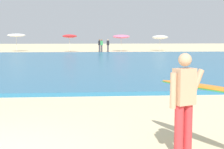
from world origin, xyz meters
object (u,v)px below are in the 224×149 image
Objects in this scene: beach_umbrella_1 at (16,35)px; beachgoer_near_row_right at (100,45)px; surfer_with_board at (195,94)px; beachgoer_near_row_left at (108,45)px; beachgoer_near_row_mid at (102,45)px; beach_umbrella_2 at (70,36)px; beach_umbrella_4 at (160,37)px; beach_umbrella_3 at (121,37)px.

beach_umbrella_1 reaches higher than beachgoer_near_row_right.
beachgoer_near_row_left is at bearing 88.65° from surfer_with_board.
beachgoer_near_row_mid is (0.06, 36.25, -0.18)m from surfer_with_board.
beachgoer_near_row_left is at bearing -4.88° from beach_umbrella_2.
beachgoer_near_row_mid is (-0.80, -0.34, 0.00)m from beachgoer_near_row_left.
beach_umbrella_2 is at bearing 174.67° from beachgoer_near_row_right.
beach_umbrella_4 reaches higher than beachgoer_near_row_mid.
beach_umbrella_1 is 10.69m from beachgoer_near_row_right.
beach_umbrella_4 reaches higher than surfer_with_board.
beach_umbrella_4 is 8.52m from beachgoer_near_row_right.
beachgoer_near_row_mid is at bearing 89.91° from surfer_with_board.
beachgoer_near_row_mid is at bearing -148.45° from beach_umbrella_3.
beach_umbrella_2 is 1.04× the size of beach_umbrella_4.
surfer_with_board reaches higher than beachgoer_near_row_left.
beach_umbrella_3 is 3.21m from beachgoer_near_row_mid.
beachgoer_near_row_left is (-1.78, -1.25, -1.05)m from beach_umbrella_3.
beach_umbrella_2 reaches higher than beach_umbrella_3.
beach_umbrella_4 is 8.41m from beachgoer_near_row_mid.
beachgoer_near_row_mid is 1.00× the size of beachgoer_near_row_right.
surfer_with_board is at bearing -90.09° from beachgoer_near_row_mid.
beach_umbrella_2 is 1.39× the size of beachgoer_near_row_right.
beach_umbrella_1 is 6.93m from beach_umbrella_2.
beach_umbrella_1 is 1.45× the size of beachgoer_near_row_right.
surfer_with_board is 36.60m from beachgoer_near_row_left.
beach_umbrella_3 reaches higher than beachgoer_near_row_mid.
beach_umbrella_2 is at bearing 169.31° from beachgoer_near_row_mid.
beachgoer_near_row_left is (11.53, -1.80, -1.22)m from beach_umbrella_1.
beach_umbrella_2 is at bearing -170.32° from beach_umbrella_4.
beach_umbrella_1 is 13.32m from beach_umbrella_3.
beach_umbrella_2 is 4.15m from beachgoer_near_row_mid.
beach_umbrella_2 is 4.88m from beachgoer_near_row_left.
beachgoer_near_row_left is (0.86, 36.59, -0.18)m from surfer_with_board.
beach_umbrella_3 reaches higher than beach_umbrella_4.
beach_umbrella_3 is 1.41× the size of beachgoer_near_row_mid.
beach_umbrella_3 is at bearing 35.03° from beachgoer_near_row_left.
beachgoer_near_row_right is (-8.13, -2.36, -0.96)m from beach_umbrella_4.
beach_umbrella_3 is at bearing -2.36° from beach_umbrella_1.
beach_umbrella_3 is at bearing 31.55° from beachgoer_near_row_mid.
beachgoer_near_row_right is (-0.24, 0.40, 0.00)m from beachgoer_near_row_mid.
beach_umbrella_4 is at bearing 78.48° from surfer_with_board.
surfer_with_board is 1.18× the size of beach_umbrella_4.
beach_umbrella_4 is 1.34× the size of beachgoer_near_row_left.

